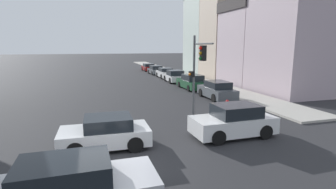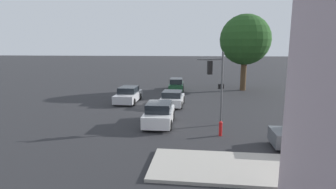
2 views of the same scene
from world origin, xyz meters
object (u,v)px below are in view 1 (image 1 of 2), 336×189
Objects in this scene: fire_hydrant at (227,106)px; crossing_car_2 at (234,121)px; parked_car_5 at (149,67)px; crossing_car_3 at (71,188)px; parked_car_0 at (217,90)px; parked_car_2 at (175,76)px; parked_car_3 at (165,73)px; crossing_car_1 at (106,133)px; parked_car_4 at (156,70)px; parked_car_1 at (192,82)px; traffic_signal at (198,65)px.

crossing_car_2 is at bearing -115.16° from fire_hydrant.
parked_car_5 is at bearing -96.99° from crossing_car_2.
crossing_car_3 is 16.84m from parked_car_0.
crossing_car_3 is 1.03× the size of parked_car_5.
parked_car_3 is (0.09, 4.67, -0.03)m from parked_car_2.
parked_car_0 is at bearing 49.19° from crossing_car_3.
crossing_car_1 is 0.88× the size of parked_car_5.
fire_hydrant is at bearing 176.42° from parked_car_3.
parked_car_1 is at bearing -179.87° from parked_car_4.
parked_car_3 reaches higher than parked_car_5.
parked_car_0 is at bearing -142.30° from traffic_signal.
traffic_signal is 1.22× the size of crossing_car_2.
parked_car_1 reaches higher than fire_hydrant.
crossing_car_2 is (0.36, -3.83, -2.53)m from traffic_signal.
crossing_car_3 is 4.92× the size of fire_hydrant.
parked_car_2 reaches higher than parked_car_4.
parked_car_5 is at bearing -104.30° from crossing_car_1.
parked_car_5 is at bearing 0.72° from parked_car_2.
crossing_car_2 is 0.91× the size of crossing_car_3.
parked_car_2 is (-0.11, 5.47, -0.00)m from parked_car_1.
parked_car_1 is 15.21m from parked_car_4.
crossing_car_2 reaches higher than crossing_car_1.
parked_car_2 reaches higher than fire_hydrant.
crossing_car_2 is 1.00× the size of parked_car_3.
crossing_car_1 is 30.60m from parked_car_4.
traffic_signal is 31.76m from parked_car_5.
crossing_car_3 is 21.28m from parked_car_1.
parked_car_1 is at bearing 81.42° from fire_hydrant.
crossing_car_2 is 8.41m from crossing_car_3.
parked_car_2 reaches higher than parked_car_5.
parked_car_3 is at bearing -0.14° from parked_car_2.
crossing_car_1 is 0.85× the size of parked_car_1.
parked_car_5 is 4.77× the size of fire_hydrant.
parked_car_5 is (-0.01, 10.92, -0.05)m from parked_car_3.
traffic_signal reaches higher than parked_car_3.
crossing_car_3 reaches higher than parked_car_2.
crossing_car_1 is 16.87m from parked_car_1.
parked_car_3 is (9.54, 24.04, -0.00)m from crossing_car_1.
parked_car_1 is (3.79, 10.35, -2.58)m from traffic_signal.
parked_car_3 is 0.98× the size of parked_car_4.
parked_car_1 reaches higher than parked_car_3.
parked_car_1 reaches higher than crossing_car_1.
traffic_signal is 1.15× the size of parked_car_5.
crossing_car_2 is 1.05× the size of parked_car_2.
crossing_car_2 is (6.13, -0.29, 0.08)m from crossing_car_1.
parked_car_3 is 10.92m from parked_car_5.
parked_car_4 is (-0.11, 5.07, -0.02)m from parked_car_3.
crossing_car_1 is at bearing -154.81° from fire_hydrant.
traffic_signal is 10.91m from crossing_car_3.
traffic_signal is at bearing 142.21° from parked_car_0.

